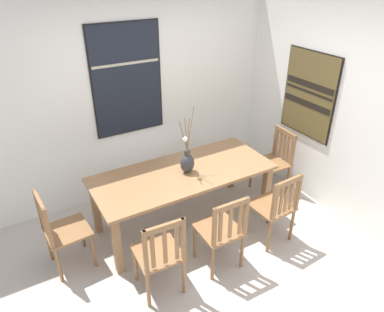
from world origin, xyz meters
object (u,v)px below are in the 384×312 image
object	(u,v)px
chair_1	(222,231)
chair_2	(160,254)
painting_on_back_wall	(127,80)
painting_on_side_wall	(309,95)
chair_4	(276,206)
chair_0	(61,230)
dining_table	(183,179)
centerpiece_vase	(187,161)
chair_3	(275,160)

from	to	relation	value
chair_1	chair_2	size ratio (longest dim) A/B	0.98
painting_on_back_wall	painting_on_side_wall	distance (m)	2.27
chair_4	chair_0	bearing A→B (deg)	159.96
chair_2	chair_4	xyz separation A→B (m)	(1.42, 0.02, 0.00)
dining_table	chair_2	size ratio (longest dim) A/B	2.27
chair_1	painting_on_back_wall	bearing A→B (deg)	96.60
chair_0	chair_2	size ratio (longest dim) A/B	0.99
chair_4	painting_on_back_wall	world-z (taller)	painting_on_back_wall
dining_table	chair_4	distance (m)	1.09
chair_2	chair_4	world-z (taller)	chair_2
chair_2	chair_4	distance (m)	1.42
chair_0	chair_4	distance (m)	2.29
dining_table	painting_on_back_wall	xyz separation A→B (m)	(-0.22, 1.00, 0.94)
chair_4	centerpiece_vase	bearing A→B (deg)	132.13
dining_table	chair_4	world-z (taller)	chair_4
dining_table	chair_0	distance (m)	1.43
centerpiece_vase	chair_1	xyz separation A→B (m)	(-0.05, -0.79, -0.40)
chair_2	painting_on_back_wall	distance (m)	2.17
chair_3	painting_on_back_wall	size ratio (longest dim) A/B	0.65
dining_table	chair_0	world-z (taller)	chair_0
dining_table	chair_3	world-z (taller)	chair_3
chair_0	chair_4	world-z (taller)	chair_0
chair_2	painting_on_back_wall	world-z (taller)	painting_on_back_wall
painting_on_back_wall	chair_4	bearing A→B (deg)	-62.10
centerpiece_vase	painting_on_side_wall	size ratio (longest dim) A/B	0.70
chair_1	painting_on_side_wall	xyz separation A→B (m)	(1.76, 0.71, 0.92)
chair_2	painting_on_back_wall	xyz separation A→B (m)	(0.47, 1.81, 1.10)
centerpiece_vase	chair_4	xyz separation A→B (m)	(0.69, -0.76, -0.39)
chair_0	chair_2	world-z (taller)	chair_2
chair_1	chair_4	bearing A→B (deg)	2.25
chair_0	painting_on_back_wall	world-z (taller)	painting_on_back_wall
painting_on_side_wall	painting_on_back_wall	bearing A→B (deg)	150.63
chair_0	chair_3	size ratio (longest dim) A/B	1.03
chair_3	centerpiece_vase	bearing A→B (deg)	-178.37
dining_table	chair_4	bearing A→B (deg)	-47.29
chair_2	painting_on_back_wall	size ratio (longest dim) A/B	0.67
dining_table	painting_on_side_wall	distance (m)	1.91
dining_table	chair_0	bearing A→B (deg)	-179.75
chair_2	painting_on_side_wall	size ratio (longest dim) A/B	0.86
centerpiece_vase	chair_0	distance (m)	1.51
dining_table	chair_1	size ratio (longest dim) A/B	2.32
chair_0	chair_1	world-z (taller)	chair_0
dining_table	chair_3	bearing A→B (deg)	0.49
dining_table	chair_1	xyz separation A→B (m)	(-0.01, -0.82, -0.17)
dining_table	chair_4	size ratio (longest dim) A/B	2.33
painting_on_back_wall	chair_1	bearing A→B (deg)	-83.40
centerpiece_vase	chair_3	distance (m)	1.45
centerpiece_vase	chair_0	world-z (taller)	centerpiece_vase
chair_1	painting_on_side_wall	size ratio (longest dim) A/B	0.84
dining_table	chair_1	distance (m)	0.84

